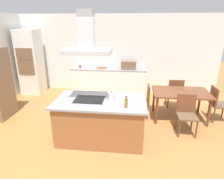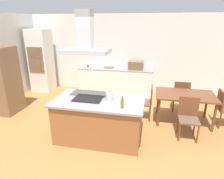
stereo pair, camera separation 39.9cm
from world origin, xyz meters
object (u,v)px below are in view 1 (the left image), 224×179
chair_at_left_end (144,99)px  tea_kettle (111,96)px  olive_oil_bottle (126,103)px  chair_facing_back_wall (175,92)px  wall_oven_stack (31,62)px  chair_at_right_end (217,102)px  cutting_board (102,68)px  range_hood (87,40)px  dining_table (181,95)px  countertop_microwave (129,65)px  cooktop (89,99)px  coffee_mug_red (80,66)px  chair_facing_island (186,112)px

chair_at_left_end → tea_kettle: bearing=-122.9°
olive_oil_bottle → chair_facing_back_wall: 2.54m
wall_oven_stack → chair_at_right_end: (5.69, -1.50, -0.59)m
cutting_board → range_hood: bearing=-85.6°
olive_oil_bottle → dining_table: (1.34, 1.44, -0.33)m
wall_oven_stack → chair_facing_back_wall: 4.89m
countertop_microwave → range_hood: 3.15m
wall_oven_stack → dining_table: bearing=-17.4°
chair_at_left_end → range_hood: (-1.19, -1.14, 1.59)m
cooktop → olive_oil_bottle: (0.77, -0.30, 0.09)m
olive_oil_bottle → chair_facing_back_wall: olive_oil_bottle is taller
coffee_mug_red → countertop_microwave: bearing=0.0°
dining_table → tea_kettle: bearing=-145.5°
cooktop → chair_facing_island: (2.11, 0.48, -0.40)m
tea_kettle → chair_facing_island: bearing=15.9°
wall_oven_stack → chair_facing_island: bearing=-24.4°
chair_facing_island → countertop_microwave: bearing=120.0°
cooktop → countertop_microwave: countertop_microwave is taller
olive_oil_bottle → wall_oven_stack: wall_oven_stack is taller
cooktop → range_hood: size_ratio=0.67×
dining_table → chair_at_left_end: 0.93m
chair_facing_back_wall → chair_facing_island: 1.33m
countertop_microwave → dining_table: (1.38, -1.74, -0.37)m
olive_oil_bottle → chair_at_right_end: olive_oil_bottle is taller
cooktop → coffee_mug_red: coffee_mug_red is taller
countertop_microwave → tea_kettle: bearing=-95.3°
olive_oil_bottle → range_hood: bearing=158.8°
chair_facing_island → olive_oil_bottle: bearing=-149.9°
tea_kettle → olive_oil_bottle: size_ratio=0.91×
chair_at_right_end → coffee_mug_red: bearing=156.6°
chair_facing_back_wall → chair_at_left_end: same height
olive_oil_bottle → cutting_board: olive_oil_bottle is taller
cutting_board → chair_facing_back_wall: cutting_board is taller
range_hood → tea_kettle: bearing=1.0°
countertop_microwave → dining_table: 2.25m
chair_facing_back_wall → chair_facing_island: bearing=-90.0°
coffee_mug_red → chair_at_right_end: 4.39m
chair_facing_island → chair_at_right_end: bearing=36.0°
countertop_microwave → chair_at_left_end: bearing=-74.9°
countertop_microwave → chair_facing_back_wall: 1.83m
cooktop → tea_kettle: size_ratio=2.92×
range_hood → countertop_microwave: bearing=75.9°
wall_oven_stack → range_hood: size_ratio=2.44×
wall_oven_stack → chair_at_right_end: wall_oven_stack is taller
tea_kettle → chair_at_right_end: size_ratio=0.23×
chair_at_left_end → range_hood: range_hood is taller
coffee_mug_red → chair_at_right_end: coffee_mug_red is taller
cooktop → countertop_microwave: size_ratio=1.20×
tea_kettle → range_hood: range_hood is taller
countertop_microwave → wall_oven_stack: (-3.39, -0.23, 0.06)m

